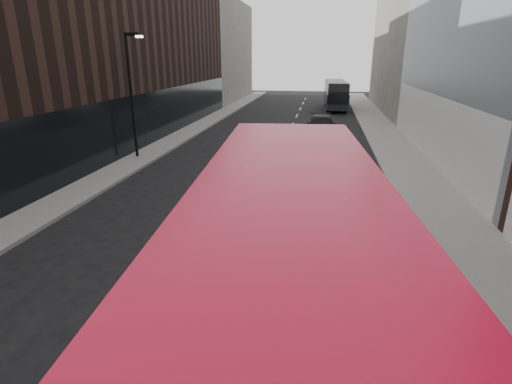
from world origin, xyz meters
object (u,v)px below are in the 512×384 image
at_px(car_a, 319,161).
at_px(car_b, 305,151).
at_px(red_bus, 287,362).
at_px(street_lamp, 132,88).
at_px(grey_bus, 336,94).
at_px(car_c, 321,126).

xyz_separation_m(car_a, car_b, (-0.85, 1.48, 0.14)).
height_order(red_bus, car_a, red_bus).
height_order(street_lamp, red_bus, street_lamp).
distance_m(grey_bus, car_c, 17.53).
bearing_deg(grey_bus, street_lamp, -116.87).
bearing_deg(car_c, car_b, -99.30).
height_order(grey_bus, car_c, grey_bus).
distance_m(red_bus, car_c, 27.56).
relative_size(grey_bus, car_c, 1.87).
distance_m(street_lamp, car_c, 14.62).
bearing_deg(car_b, grey_bus, 83.62).
xyz_separation_m(red_bus, grey_bus, (1.57, 44.95, -0.76)).
xyz_separation_m(street_lamp, red_bus, (10.68, -18.31, -1.71)).
bearing_deg(car_c, street_lamp, -143.73).
height_order(street_lamp, car_a, street_lamp).
relative_size(street_lamp, grey_bus, 0.70).
bearing_deg(car_b, red_bus, -89.54).
height_order(street_lamp, car_b, street_lamp).
height_order(car_b, car_c, car_c).
distance_m(red_bus, car_b, 18.65).
distance_m(street_lamp, car_b, 10.59).
bearing_deg(car_c, grey_bus, 81.41).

